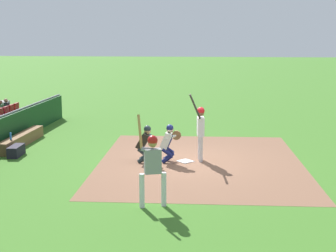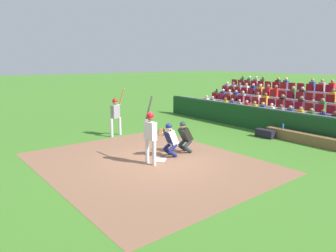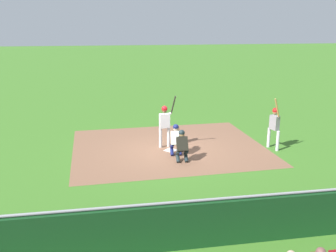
{
  "view_description": "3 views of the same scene",
  "coord_description": "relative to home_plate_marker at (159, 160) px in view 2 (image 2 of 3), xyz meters",
  "views": [
    {
      "loc": [
        15.31,
        0.95,
        4.14
      ],
      "look_at": [
        0.16,
        -0.56,
        1.23
      ],
      "focal_mm": 50.71,
      "sensor_mm": 36.0,
      "label": 1
    },
    {
      "loc": [
        -8.72,
        6.16,
        3.47
      ],
      "look_at": [
        0.26,
        -0.58,
        1.14
      ],
      "focal_mm": 33.23,
      "sensor_mm": 36.0,
      "label": 2
    },
    {
      "loc": [
        -2.64,
        -14.56,
        5.15
      ],
      "look_at": [
        -0.18,
        -0.37,
        1.18
      ],
      "focal_mm": 39.79,
      "sensor_mm": 36.0,
      "label": 3
    }
  ],
  "objects": [
    {
      "name": "ground_plane",
      "position": [
        0.0,
        0.0,
        -0.02
      ],
      "size": [
        160.0,
        160.0,
        0.0
      ],
      "primitive_type": "plane",
      "color": "#3D7324"
    },
    {
      "name": "infield_dirt_patch",
      "position": [
        0.0,
        0.5,
        -0.01
      ],
      "size": [
        8.34,
        6.97,
        0.01
      ],
      "primitive_type": "cube",
      "rotation": [
        0.0,
        0.0,
        0.04
      ],
      "color": "brown",
      "rests_on": "ground_plane"
    },
    {
      "name": "home_plate_marker",
      "position": [
        0.0,
        0.0,
        0.0
      ],
      "size": [
        0.62,
        0.62,
        0.02
      ],
      "primitive_type": "cube",
      "rotation": [
        0.0,
        0.0,
        0.79
      ],
      "color": "white",
      "rests_on": "infield_dirt_patch"
    },
    {
      "name": "batter_at_plate",
      "position": [
        -0.16,
        0.49,
        1.13
      ],
      "size": [
        0.69,
        0.52,
        2.3
      ],
      "color": "silver",
      "rests_on": "ground_plane"
    },
    {
      "name": "catcher_crouching",
      "position": [
        0.13,
        -0.55,
        0.7
      ],
      "size": [
        0.49,
        0.72,
        1.29
      ],
      "color": "navy",
      "rests_on": "ground_plane"
    },
    {
      "name": "home_plate_umpire",
      "position": [
        0.2,
        -1.34,
        0.67
      ],
      "size": [
        0.48,
        0.51,
        1.26
      ],
      "color": "#1E2A2E",
      "rests_on": "ground_plane"
    },
    {
      "name": "dugout_wall",
      "position": [
        0.0,
        -6.95,
        0.57
      ],
      "size": [
        15.99,
        0.24,
        1.23
      ],
      "color": "#14401C",
      "rests_on": "ground_plane"
    },
    {
      "name": "dugout_bench",
      "position": [
        -1.79,
        -6.4,
        0.2
      ],
      "size": [
        3.56,
        0.4,
        0.44
      ],
      "primitive_type": "cube",
      "color": "brown",
      "rests_on": "ground_plane"
    },
    {
      "name": "water_bottle_on_bench",
      "position": [
        -0.78,
        -6.37,
        0.55
      ],
      "size": [
        0.07,
        0.07,
        0.26
      ],
      "primitive_type": "cylinder",
      "color": "blue",
      "rests_on": "dugout_bench"
    },
    {
      "name": "equipment_duffel_bag",
      "position": [
        -0.16,
        -5.93,
        0.17
      ],
      "size": [
        0.9,
        0.41,
        0.37
      ],
      "primitive_type": "cube",
      "rotation": [
        0.0,
        0.0,
        0.05
      ],
      "color": "black",
      "rests_on": "ground_plane"
    },
    {
      "name": "on_deck_batter",
      "position": [
        4.32,
        -0.53,
        1.1
      ],
      "size": [
        0.43,
        0.76,
        2.26
      ],
      "color": "silver",
      "rests_on": "ground_plane"
    },
    {
      "name": "bleacher_stand",
      "position": [
        0.01,
        -11.05,
        0.69
      ],
      "size": [
        15.78,
        4.13,
        2.47
      ],
      "color": "#9F989C",
      "rests_on": "ground_plane"
    }
  ]
}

